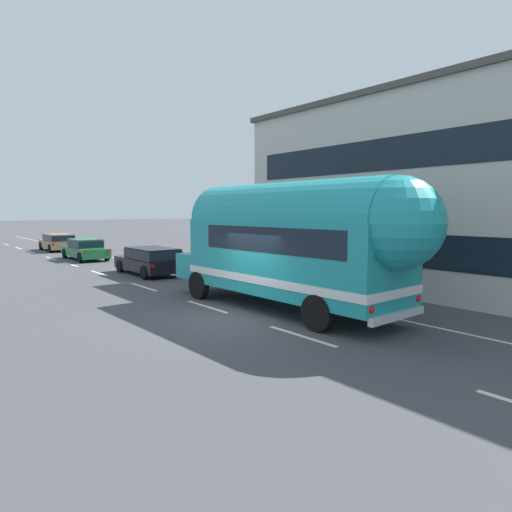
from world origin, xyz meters
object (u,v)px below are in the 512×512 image
Objects in this scene: car_second at (85,248)px; painted_bus at (297,240)px; car_lead at (150,259)px; car_third at (58,241)px.

painted_bus is at bearing -89.45° from car_second.
car_lead is 0.94× the size of car_second.
painted_bus is 2.18× the size of car_second.
car_third is at bearing 89.58° from painted_bus.
car_third is at bearing 87.17° from car_second.
painted_bus reaches higher than car_third.
car_lead is (0.09, 10.62, -1.52)m from painted_bus.
painted_bus reaches higher than car_lead.
car_second is at bearing 90.55° from painted_bus.
car_third is (0.39, 7.94, 0.04)m from car_second.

